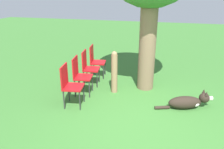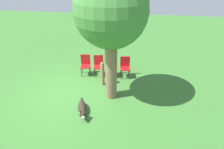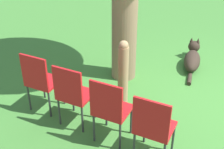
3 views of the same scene
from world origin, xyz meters
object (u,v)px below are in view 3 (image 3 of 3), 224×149
(red_chair_0, at_px, (153,125))
(red_chair_3, at_px, (40,79))
(red_chair_2, at_px, (73,92))
(dog, at_px, (192,58))
(fence_post, at_px, (123,74))
(red_chair_1, at_px, (110,108))

(red_chair_0, xyz_separation_m, red_chair_3, (-0.03, 1.85, 0.00))
(red_chair_2, bearing_deg, dog, -23.49)
(dog, height_order, red_chair_3, red_chair_3)
(red_chair_3, bearing_deg, red_chair_0, -98.12)
(fence_post, height_order, red_chair_2, fence_post)
(fence_post, relative_size, red_chair_3, 1.13)
(red_chair_1, xyz_separation_m, red_chair_3, (-0.02, 1.23, 0.00))
(dog, bearing_deg, red_chair_0, 172.51)
(red_chair_1, height_order, red_chair_2, same)
(fence_post, bearing_deg, dog, -12.34)
(red_chair_2, bearing_deg, fence_post, -28.30)
(red_chair_3, bearing_deg, red_chair_1, -98.12)
(dog, xyz_separation_m, red_chair_1, (-2.62, 0.07, 0.40))
(red_chair_3, bearing_deg, dog, -35.14)
(dog, distance_m, red_chair_2, 2.75)
(red_chair_0, bearing_deg, red_chair_2, 81.88)
(red_chair_1, bearing_deg, red_chair_2, 81.88)
(red_chair_0, relative_size, red_chair_1, 1.00)
(dog, distance_m, red_chair_1, 2.65)
(red_chair_2, bearing_deg, red_chair_0, -98.12)
(red_chair_2, bearing_deg, red_chair_3, 81.88)
(red_chair_1, relative_size, red_chair_2, 1.00)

